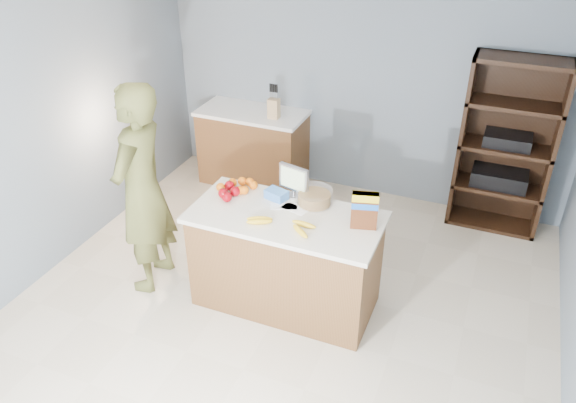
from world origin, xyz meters
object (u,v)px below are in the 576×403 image
at_px(person, 142,190).
at_px(cereal_box, 365,208).
at_px(counter_peninsula, 286,263).
at_px(shelving_unit, 506,148).
at_px(tv, 294,180).

bearing_deg(person, cereal_box, 90.77).
bearing_deg(counter_peninsula, shelving_unit, 52.89).
bearing_deg(tv, counter_peninsula, -80.31).
relative_size(shelving_unit, cereal_box, 5.92).
height_order(shelving_unit, cereal_box, shelving_unit).
xyz_separation_m(counter_peninsula, person, (-1.25, -0.17, 0.53)).
distance_m(counter_peninsula, tv, 0.71).
height_order(shelving_unit, person, person).
height_order(counter_peninsula, shelving_unit, shelving_unit).
bearing_deg(person, tv, 105.36).
bearing_deg(counter_peninsula, tv, 99.69).
xyz_separation_m(tv, cereal_box, (0.68, -0.24, 0.02)).
distance_m(tv, cereal_box, 0.72).
distance_m(person, cereal_box, 1.89).
distance_m(shelving_unit, cereal_box, 2.20).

